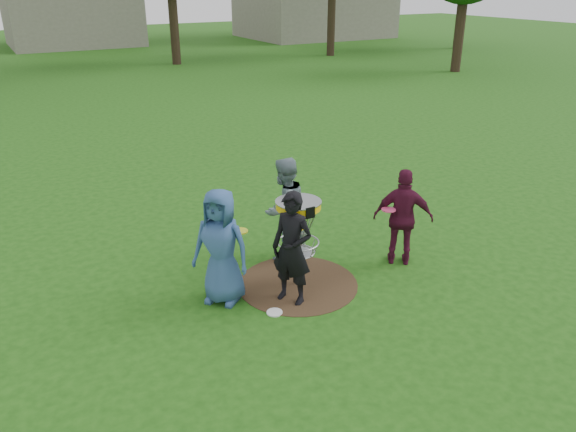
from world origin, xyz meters
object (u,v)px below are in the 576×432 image
player_grey (284,209)px  disc_golf_basket (298,222)px  player_maroon (403,218)px  player_blue (221,247)px  player_black (292,249)px

player_grey → disc_golf_basket: player_grey is taller
player_grey → player_maroon: size_ratio=1.07×
player_blue → player_black: (0.84, -0.49, -0.02)m
player_black → player_maroon: player_black is taller
player_black → disc_golf_basket: player_black is taller
player_black → player_maroon: bearing=62.4°
player_blue → player_grey: bearing=75.3°
player_blue → player_maroon: player_blue is taller
player_grey → player_maroon: bearing=121.8°
player_black → player_grey: player_grey is taller
disc_golf_basket → player_blue: bearing=172.6°
player_blue → player_maroon: (2.93, -0.34, -0.05)m
player_grey → player_blue: bearing=5.8°
player_blue → disc_golf_basket: bearing=39.8°
player_blue → player_maroon: size_ratio=1.06×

